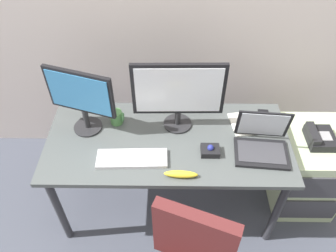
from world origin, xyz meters
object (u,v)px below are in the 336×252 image
object	(u,v)px
laptop	(262,143)
monitor_main	(178,93)
monitor_side	(81,97)
trackball_mouse	(210,150)
file_cabinet	(304,168)
banana	(181,174)
paper_notepad	(243,124)
cell_phone	(264,117)
coffee_mug	(117,117)
desk_phone	(319,137)
keyboard	(132,158)

from	to	relation	value
laptop	monitor_main	bearing A→B (deg)	158.03
monitor_side	trackball_mouse	world-z (taller)	monitor_side
file_cabinet	monitor_side	xyz separation A→B (m)	(-1.50, 0.00, 0.65)
laptop	banana	distance (m)	0.53
paper_notepad	cell_phone	xyz separation A→B (m)	(0.15, 0.07, -0.00)
trackball_mouse	coffee_mug	world-z (taller)	coffee_mug
desk_phone	monitor_side	xyz separation A→B (m)	(-1.49, 0.02, 0.31)
monitor_main	desk_phone	bearing A→B (deg)	-3.54
monitor_main	coffee_mug	bearing A→B (deg)	177.68
monitor_side	laptop	distance (m)	1.10
cell_phone	paper_notepad	bearing A→B (deg)	-151.66
cell_phone	trackball_mouse	bearing A→B (deg)	-136.45
desk_phone	laptop	bearing A→B (deg)	-161.05
keyboard	cell_phone	bearing A→B (deg)	23.57
file_cabinet	coffee_mug	distance (m)	1.39
trackball_mouse	cell_phone	size ratio (longest dim) A/B	0.77
trackball_mouse	banana	world-z (taller)	trackball_mouse
paper_notepad	laptop	bearing A→B (deg)	-70.06
monitor_main	cell_phone	distance (m)	0.63
paper_notepad	banana	xyz separation A→B (m)	(-0.41, -0.42, 0.01)
desk_phone	coffee_mug	xyz separation A→B (m)	(-1.31, 0.07, 0.10)
desk_phone	monitor_main	xyz separation A→B (m)	(-0.91, 0.06, 0.32)
coffee_mug	banana	xyz separation A→B (m)	(0.41, -0.43, -0.03)
cell_phone	banana	xyz separation A→B (m)	(-0.56, -0.48, 0.02)
coffee_mug	cell_phone	xyz separation A→B (m)	(0.96, 0.05, -0.04)
monitor_main	monitor_side	bearing A→B (deg)	-176.48
paper_notepad	banana	size ratio (longest dim) A/B	1.09
monitor_main	coffee_mug	size ratio (longest dim) A/B	6.05
desk_phone	paper_notepad	bearing A→B (deg)	172.91
coffee_mug	desk_phone	bearing A→B (deg)	-3.18
banana	monitor_side	bearing A→B (deg)	147.41
laptop	coffee_mug	world-z (taller)	laptop
laptop	banana	world-z (taller)	laptop
banana	keyboard	bearing A→B (deg)	157.79
monitor_main	paper_notepad	xyz separation A→B (m)	(0.42, 0.00, -0.26)
file_cabinet	monitor_main	distance (m)	1.13
desk_phone	keyboard	size ratio (longest dim) A/B	0.48
trackball_mouse	coffee_mug	size ratio (longest dim) A/B	1.20
keyboard	coffee_mug	bearing A→B (deg)	111.67
keyboard	coffee_mug	xyz separation A→B (m)	(-0.12, 0.31, 0.03)
file_cabinet	trackball_mouse	distance (m)	0.86
laptop	trackball_mouse	world-z (taller)	laptop
keyboard	cell_phone	xyz separation A→B (m)	(0.84, 0.37, -0.01)
desk_phone	keyboard	xyz separation A→B (m)	(-1.18, -0.24, 0.06)
laptop	trackball_mouse	bearing A→B (deg)	-173.02
desk_phone	banana	world-z (taller)	banana
paper_notepad	desk_phone	bearing A→B (deg)	-7.09
desk_phone	banana	distance (m)	0.97
laptop	cell_phone	size ratio (longest dim) A/B	2.33
monitor_main	cell_phone	world-z (taller)	monitor_main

